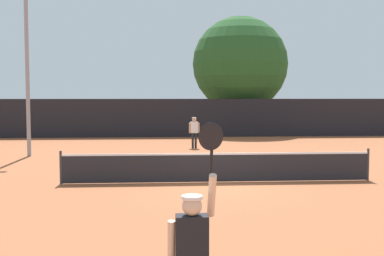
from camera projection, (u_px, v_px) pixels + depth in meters
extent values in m
plane|color=#9E5633|center=(218.00, 182.00, 15.58)|extent=(120.00, 120.00, 0.00)
cube|color=#232328|center=(218.00, 168.00, 15.55)|extent=(10.06, 0.03, 0.91)
cube|color=white|center=(218.00, 154.00, 15.52)|extent=(10.06, 0.04, 0.06)
cylinder|color=#333338|center=(61.00, 168.00, 15.21)|extent=(0.08, 0.08, 1.07)
cylinder|color=#333338|center=(368.00, 164.00, 15.89)|extent=(0.08, 0.08, 1.07)
cube|color=black|center=(187.00, 118.00, 32.37)|extent=(37.88, 0.12, 2.59)
cube|color=black|center=(192.00, 241.00, 5.57)|extent=(0.38, 0.22, 0.61)
sphere|color=beige|center=(192.00, 206.00, 5.54)|extent=(0.23, 0.23, 0.23)
cylinder|color=white|center=(192.00, 197.00, 5.53)|extent=(0.25, 0.25, 0.04)
cylinder|color=beige|center=(171.00, 244.00, 5.56)|extent=(0.09, 0.18, 0.59)
cylinder|color=beige|center=(212.00, 195.00, 5.64)|extent=(0.09, 0.33, 0.56)
cylinder|color=black|center=(211.00, 161.00, 5.67)|extent=(0.04, 0.11, 0.28)
ellipsoid|color=black|center=(211.00, 136.00, 5.71)|extent=(0.30, 0.13, 0.36)
cube|color=white|center=(194.00, 127.00, 25.61)|extent=(0.38, 0.22, 0.60)
sphere|color=tan|center=(194.00, 120.00, 25.58)|extent=(0.23, 0.23, 0.23)
cylinder|color=white|center=(194.00, 118.00, 25.57)|extent=(0.24, 0.24, 0.04)
cylinder|color=black|center=(193.00, 140.00, 25.65)|extent=(0.12, 0.12, 0.81)
cylinder|color=black|center=(196.00, 140.00, 25.66)|extent=(0.12, 0.12, 0.81)
cylinder|color=tan|center=(190.00, 128.00, 25.59)|extent=(0.09, 0.17, 0.57)
cylinder|color=tan|center=(199.00, 128.00, 25.63)|extent=(0.09, 0.16, 0.57)
sphere|color=#CCE033|center=(291.00, 173.00, 17.18)|extent=(0.07, 0.07, 0.07)
cylinder|color=gray|center=(27.00, 78.00, 21.96)|extent=(0.18, 0.18, 7.21)
cylinder|color=brown|center=(240.00, 116.00, 36.29)|extent=(0.56, 0.56, 2.49)
sphere|color=#235123|center=(240.00, 64.00, 36.02)|extent=(7.15, 7.15, 7.15)
cube|color=white|center=(141.00, 122.00, 39.08)|extent=(2.35, 4.38, 0.90)
cube|color=#2D333D|center=(141.00, 113.00, 38.73)|extent=(1.93, 2.37, 0.64)
cylinder|color=black|center=(132.00, 125.00, 40.44)|extent=(0.22, 0.60, 0.60)
cylinder|color=black|center=(152.00, 125.00, 40.55)|extent=(0.22, 0.60, 0.60)
cylinder|color=black|center=(130.00, 127.00, 37.65)|extent=(0.22, 0.60, 0.60)
cylinder|color=black|center=(151.00, 127.00, 37.77)|extent=(0.22, 0.60, 0.60)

